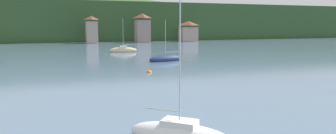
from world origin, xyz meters
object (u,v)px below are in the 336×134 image
(sailboat_far_10, at_px, (123,50))
(mooring_buoy_near, at_px, (149,73))
(shore_building_westcentral, at_px, (92,30))
(sailboat_far_3, at_px, (165,59))
(shore_building_eastcentral, at_px, (188,32))
(shore_building_central, at_px, (142,28))

(sailboat_far_10, bearing_deg, mooring_buoy_near, 94.78)
(shore_building_westcentral, distance_m, sailboat_far_3, 48.08)
(sailboat_far_3, relative_size, mooring_buoy_near, 11.21)
(shore_building_westcentral, bearing_deg, sailboat_far_10, -85.60)
(sailboat_far_3, relative_size, sailboat_far_10, 0.92)
(shore_building_westcentral, relative_size, sailboat_far_10, 1.13)
(shore_building_eastcentral, bearing_deg, mooring_buoy_near, -116.95)
(shore_building_westcentral, height_order, shore_building_central, shore_building_central)
(shore_building_central, bearing_deg, shore_building_westcentral, 179.45)
(shore_building_westcentral, bearing_deg, sailboat_far_3, -83.97)
(shore_building_central, height_order, shore_building_eastcentral, shore_building_central)
(shore_building_westcentral, xyz_separation_m, mooring_buoy_near, (-0.20, -57.48, -3.64))
(shore_building_westcentral, height_order, shore_building_eastcentral, shore_building_westcentral)
(sailboat_far_3, bearing_deg, shore_building_eastcentral, -128.23)
(shore_building_westcentral, xyz_separation_m, shore_building_central, (14.47, -0.14, 0.40))
(sailboat_far_3, xyz_separation_m, sailboat_far_10, (-2.64, 16.52, 0.06))
(shore_building_central, distance_m, shore_building_eastcentral, 14.51)
(shore_building_central, relative_size, sailboat_far_3, 1.37)
(sailboat_far_10, distance_m, mooring_buoy_near, 26.44)
(sailboat_far_3, xyz_separation_m, mooring_buoy_near, (-5.24, -9.78, -0.29))
(shore_building_central, distance_m, mooring_buoy_near, 59.33)
(mooring_buoy_near, bearing_deg, shore_building_westcentral, 89.80)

